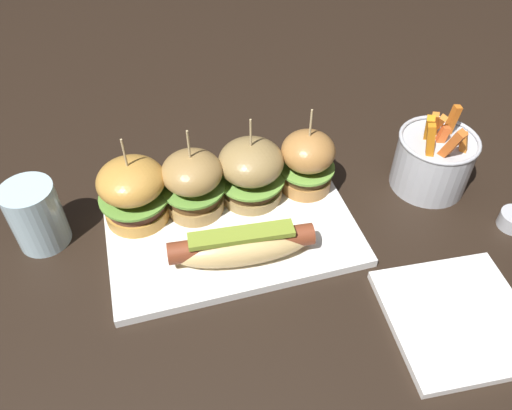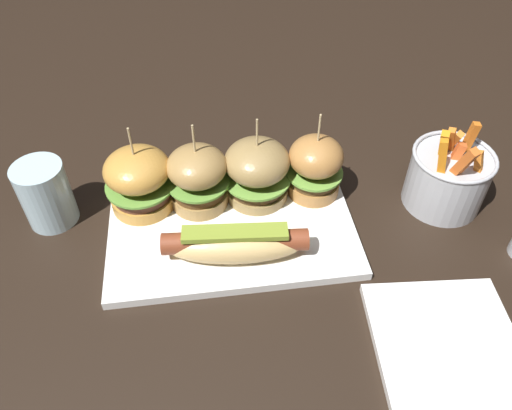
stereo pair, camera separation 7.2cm
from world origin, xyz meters
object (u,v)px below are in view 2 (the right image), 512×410
at_px(slider_center_right, 257,171).
at_px(slider_far_right, 315,166).
at_px(hot_dog, 235,243).
at_px(fries_bucket, 447,177).
at_px(side_plate, 446,342).
at_px(platter_main, 232,230).
at_px(water_glass, 46,194).
at_px(slider_center_left, 198,177).
at_px(slider_far_left, 139,180).

distance_m(slider_center_right, slider_far_right, 0.09).
bearing_deg(hot_dog, slider_far_right, 40.57).
relative_size(slider_far_right, fries_bucket, 1.01).
xyz_separation_m(slider_center_right, side_plate, (0.19, -0.28, -0.06)).
bearing_deg(hot_dog, slider_center_right, 68.71).
bearing_deg(side_plate, hot_dog, 145.55).
distance_m(platter_main, hot_dog, 0.06).
bearing_deg(water_glass, slider_center_left, -2.25).
bearing_deg(slider_far_left, side_plate, -37.78).
relative_size(platter_main, slider_far_right, 2.50).
height_order(platter_main, slider_center_left, slider_center_left).
height_order(slider_center_right, fries_bucket, slider_center_right).
bearing_deg(slider_far_left, water_glass, 179.26).
distance_m(slider_center_left, fries_bucket, 0.38).
bearing_deg(slider_far_left, platter_main, -27.04).
relative_size(slider_far_right, side_plate, 0.82).
bearing_deg(slider_center_left, slider_center_right, 2.54).
bearing_deg(slider_far_left, slider_far_right, -1.31).
relative_size(hot_dog, slider_far_right, 1.39).
bearing_deg(fries_bucket, slider_far_right, 169.71).
height_order(slider_far_left, slider_far_right, slider_far_right).
distance_m(hot_dog, water_glass, 0.29).
height_order(slider_center_left, water_glass, slider_center_left).
bearing_deg(slider_center_right, fries_bucket, -7.75).
height_order(side_plate, water_glass, water_glass).
distance_m(slider_far_left, slider_center_left, 0.09).
xyz_separation_m(slider_far_right, side_plate, (0.11, -0.28, -0.06)).
relative_size(platter_main, slider_center_right, 2.53).
height_order(slider_center_left, side_plate, slider_center_left).
distance_m(platter_main, water_glass, 0.28).
relative_size(hot_dog, fries_bucket, 1.41).
distance_m(slider_center_left, slider_far_right, 0.18).
bearing_deg(water_glass, slider_far_left, -0.74).
height_order(platter_main, slider_center_right, slider_center_right).
distance_m(hot_dog, fries_bucket, 0.34).
height_order(slider_far_left, fries_bucket, slider_far_left).
height_order(hot_dog, slider_center_left, slider_center_left).
relative_size(side_plate, water_glass, 1.74).
xyz_separation_m(slider_center_right, fries_bucket, (0.29, -0.04, -0.01)).
bearing_deg(platter_main, slider_far_right, 23.91).
height_order(platter_main, water_glass, water_glass).
height_order(slider_far_right, fries_bucket, slider_far_right).
bearing_deg(slider_far_right, slider_center_left, -179.69).
xyz_separation_m(slider_far_right, water_glass, (-0.40, 0.01, -0.01)).
relative_size(slider_far_left, fries_bucket, 1.00).
bearing_deg(slider_far_left, hot_dog, -43.27).
bearing_deg(slider_center_right, water_glass, 179.11).
relative_size(slider_center_left, fries_bucket, 1.01).
bearing_deg(platter_main, water_glass, 165.78).
xyz_separation_m(hot_dog, slider_far_left, (-0.13, 0.12, 0.02)).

